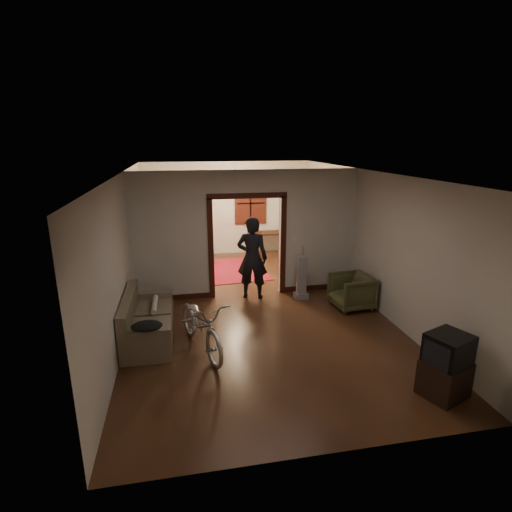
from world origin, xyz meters
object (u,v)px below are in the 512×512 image
object	(u,v)px
armchair	(352,291)
person	(252,258)
sofa	(148,317)
desk	(269,243)
locker	(179,230)
bicycle	(201,324)

from	to	relation	value
armchair	person	bearing A→B (deg)	-121.67
sofa	desk	xyz separation A→B (m)	(3.30, 4.95, -0.07)
armchair	locker	world-z (taller)	locker
sofa	person	xyz separation A→B (m)	(2.14, 1.58, 0.51)
locker	desk	bearing A→B (deg)	-16.31
person	locker	bearing A→B (deg)	-47.95
armchair	person	distance (m)	2.23
bicycle	armchair	distance (m)	3.41
bicycle	person	xyz separation A→B (m)	(1.26, 2.15, 0.45)
person	desk	size ratio (longest dim) A/B	1.97
armchair	desk	distance (m)	4.40
sofa	locker	bearing A→B (deg)	84.02
desk	sofa	bearing A→B (deg)	-135.37
person	desk	distance (m)	3.61
sofa	desk	distance (m)	5.95
armchair	locker	bearing A→B (deg)	-147.39
person	locker	xyz separation A→B (m)	(-1.55, 3.51, -0.06)
locker	bicycle	bearing A→B (deg)	-100.44
desk	armchair	bearing A→B (deg)	-91.52
person	desk	bearing A→B (deg)	-90.68
sofa	armchair	xyz separation A→B (m)	(4.08, 0.62, -0.05)
sofa	locker	xyz separation A→B (m)	(0.59, 5.09, 0.45)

